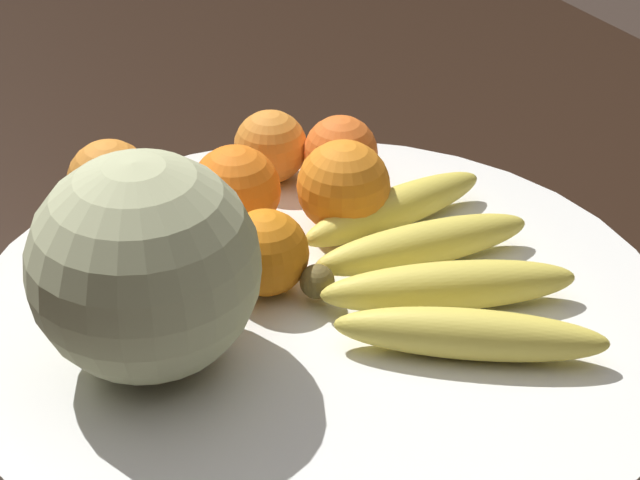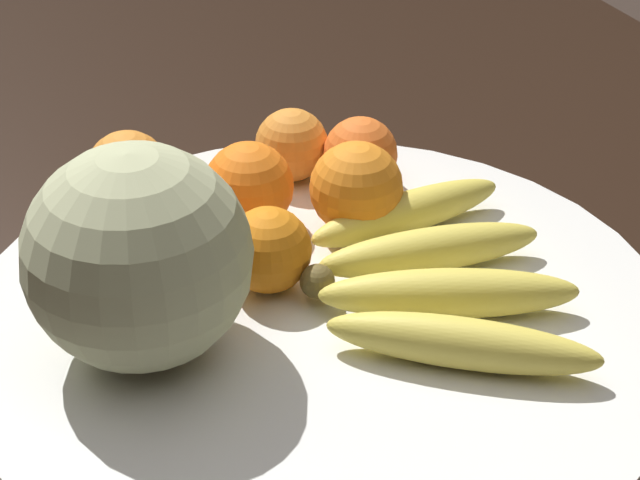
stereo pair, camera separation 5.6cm
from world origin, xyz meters
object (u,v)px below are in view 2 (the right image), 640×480
(melon, at_px, (138,257))
(orange_front_right, at_px, (356,188))
(orange_back_left, at_px, (249,186))
(orange_side_extra, at_px, (360,154))
(orange_back_right, at_px, (177,212))
(orange_mid_center, at_px, (292,145))
(orange_front_left, at_px, (268,250))
(fruit_bowl, at_px, (320,311))
(kitchen_table, at_px, (330,401))
(banana_bunch, at_px, (435,275))
(orange_top_small, at_px, (128,172))

(melon, relative_size, orange_front_right, 2.02)
(orange_back_left, xyz_separation_m, orange_side_extra, (-0.02, 0.10, -0.00))
(orange_back_right, bearing_deg, orange_mid_center, 122.98)
(orange_front_left, xyz_separation_m, orange_back_left, (-0.08, 0.01, 0.00))
(orange_front_right, bearing_deg, fruit_bowl, -37.21)
(orange_mid_center, relative_size, orange_back_left, 0.88)
(melon, bearing_deg, orange_back_right, 154.12)
(melon, bearing_deg, orange_mid_center, 137.12)
(fruit_bowl, bearing_deg, orange_side_extra, 147.04)
(orange_front_right, height_order, orange_back_right, orange_front_right)
(fruit_bowl, distance_m, orange_back_left, 0.12)
(orange_mid_center, relative_size, orange_back_right, 0.88)
(fruit_bowl, bearing_deg, orange_front_right, 142.79)
(fruit_bowl, bearing_deg, kitchen_table, 136.74)
(banana_bunch, xyz_separation_m, orange_front_left, (-0.05, -0.10, 0.01))
(banana_bunch, relative_size, orange_top_small, 3.77)
(fruit_bowl, bearing_deg, orange_mid_center, 165.77)
(orange_front_left, xyz_separation_m, orange_back_right, (-0.06, -0.04, 0.00))
(orange_front_left, relative_size, orange_top_small, 0.93)
(banana_bunch, bearing_deg, orange_top_small, 144.18)
(orange_mid_center, bearing_deg, orange_front_left, -26.26)
(melon, distance_m, orange_back_right, 0.12)
(orange_mid_center, distance_m, orange_side_extra, 0.06)
(banana_bunch, bearing_deg, fruit_bowl, 178.11)
(melon, relative_size, orange_back_right, 2.11)
(fruit_bowl, distance_m, orange_back_right, 0.12)
(fruit_bowl, relative_size, orange_front_left, 8.02)
(fruit_bowl, distance_m, orange_front_right, 0.11)
(banana_bunch, relative_size, orange_side_extra, 4.10)
(orange_mid_center, bearing_deg, orange_back_left, -43.67)
(orange_mid_center, bearing_deg, kitchen_table, -10.63)
(kitchen_table, distance_m, melon, 0.22)
(orange_front_left, bearing_deg, orange_top_small, -155.06)
(fruit_bowl, relative_size, orange_front_right, 6.90)
(orange_front_right, bearing_deg, orange_back_right, -97.53)
(kitchen_table, relative_size, melon, 11.62)
(orange_mid_center, xyz_separation_m, orange_side_extra, (0.03, 0.04, 0.00))
(kitchen_table, xyz_separation_m, orange_front_left, (-0.02, -0.04, 0.13))
(orange_front_right, relative_size, orange_back_left, 1.03)
(orange_front_left, relative_size, orange_back_left, 0.89)
(melon, relative_size, orange_back_left, 2.09)
(banana_bunch, relative_size, orange_front_right, 3.48)
(orange_mid_center, height_order, orange_side_extra, same)
(banana_bunch, relative_size, orange_mid_center, 4.11)
(orange_top_small, bearing_deg, fruit_bowl, 27.81)
(orange_front_left, height_order, orange_side_extra, same)
(banana_bunch, bearing_deg, orange_mid_center, 112.81)
(orange_front_right, bearing_deg, melon, -64.81)
(banana_bunch, relative_size, orange_front_left, 4.04)
(kitchen_table, bearing_deg, orange_back_right, -133.87)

